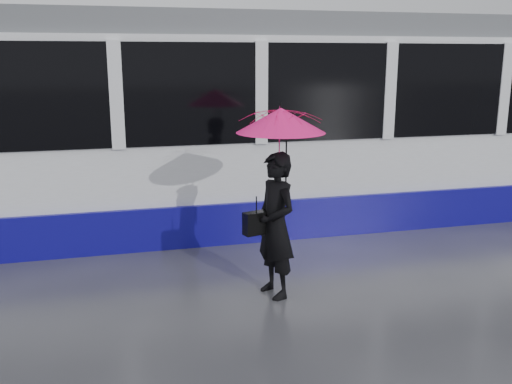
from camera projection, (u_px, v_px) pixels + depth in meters
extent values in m
plane|color=#2F2F34|center=(256.00, 274.00, 7.27)|extent=(90.00, 90.00, 0.00)
cube|color=#3F3D38|center=(227.00, 233.00, 8.94)|extent=(34.00, 0.07, 0.02)
cube|color=#3F3D38|center=(211.00, 210.00, 10.30)|extent=(34.00, 0.07, 0.02)
cube|color=white|center=(381.00, 126.00, 9.98)|extent=(24.00, 2.40, 2.95)
cube|color=#100B7E|center=(377.00, 193.00, 10.26)|extent=(24.00, 2.56, 0.62)
cube|color=black|center=(383.00, 87.00, 9.83)|extent=(23.00, 2.48, 1.40)
cube|color=#5A5D62|center=(385.00, 28.00, 9.60)|extent=(23.60, 2.20, 0.35)
imported|color=black|center=(276.00, 225.00, 6.46)|extent=(0.56, 0.70, 1.68)
imported|color=#F01465|center=(281.00, 144.00, 6.26)|extent=(1.14, 1.15, 0.84)
cone|color=#F01465|center=(281.00, 120.00, 6.20)|extent=(1.23, 1.23, 0.27)
cylinder|color=black|center=(281.00, 106.00, 6.16)|extent=(0.01, 0.01, 0.06)
cylinder|color=black|center=(286.00, 171.00, 6.37)|extent=(0.02, 0.02, 0.73)
cube|color=black|center=(256.00, 223.00, 6.42)|extent=(0.32, 0.21, 0.26)
cylinder|color=black|center=(256.00, 204.00, 6.37)|extent=(0.01, 0.01, 0.18)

